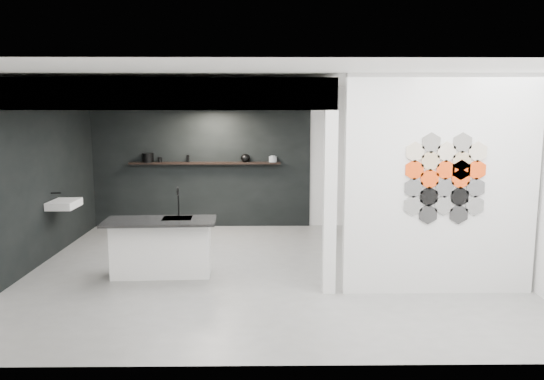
{
  "coord_description": "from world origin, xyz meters",
  "views": [
    {
      "loc": [
        -0.0,
        -7.62,
        2.37
      ],
      "look_at": [
        0.1,
        0.3,
        1.15
      ],
      "focal_mm": 35.0,
      "sensor_mm": 36.0,
      "label": 1
    }
  ],
  "objects_px": {
    "bottle_dark": "(188,158)",
    "wall_basin": "(64,204)",
    "kettle": "(245,158)",
    "glass_vase": "(273,159)",
    "partition_panel": "(441,186)",
    "utensil_cup": "(160,160)",
    "stockpot": "(148,158)",
    "glass_bowl": "(273,159)",
    "kitchen_island": "(162,246)"
  },
  "relations": [
    {
      "from": "partition_panel",
      "to": "kettle",
      "type": "distance_m",
      "value": 4.67
    },
    {
      "from": "glass_bowl",
      "to": "utensil_cup",
      "type": "relative_size",
      "value": 1.61
    },
    {
      "from": "glass_vase",
      "to": "bottle_dark",
      "type": "distance_m",
      "value": 1.69
    },
    {
      "from": "partition_panel",
      "to": "bottle_dark",
      "type": "bearing_deg",
      "value": 134.24
    },
    {
      "from": "partition_panel",
      "to": "glass_vase",
      "type": "xyz_separation_m",
      "value": [
        -2.08,
        3.87,
        -0.02
      ]
    },
    {
      "from": "kitchen_island",
      "to": "glass_bowl",
      "type": "xyz_separation_m",
      "value": [
        1.63,
        3.12,
        0.95
      ]
    },
    {
      "from": "partition_panel",
      "to": "glass_bowl",
      "type": "height_order",
      "value": "partition_panel"
    },
    {
      "from": "wall_basin",
      "to": "utensil_cup",
      "type": "relative_size",
      "value": 6.06
    },
    {
      "from": "kettle",
      "to": "utensil_cup",
      "type": "xyz_separation_m",
      "value": [
        -1.7,
        0.0,
        -0.03
      ]
    },
    {
      "from": "wall_basin",
      "to": "utensil_cup",
      "type": "height_order",
      "value": "utensil_cup"
    },
    {
      "from": "glass_bowl",
      "to": "stockpot",
      "type": "bearing_deg",
      "value": 180.0
    },
    {
      "from": "kitchen_island",
      "to": "glass_vase",
      "type": "bearing_deg",
      "value": 59.69
    },
    {
      "from": "glass_vase",
      "to": "bottle_dark",
      "type": "height_order",
      "value": "bottle_dark"
    },
    {
      "from": "glass_bowl",
      "to": "utensil_cup",
      "type": "bearing_deg",
      "value": 180.0
    },
    {
      "from": "wall_basin",
      "to": "kitchen_island",
      "type": "distance_m",
      "value": 2.09
    },
    {
      "from": "stockpot",
      "to": "bottle_dark",
      "type": "height_order",
      "value": "stockpot"
    },
    {
      "from": "kettle",
      "to": "glass_vase",
      "type": "distance_m",
      "value": 0.55
    },
    {
      "from": "kettle",
      "to": "glass_bowl",
      "type": "xyz_separation_m",
      "value": [
        0.55,
        0.0,
        -0.02
      ]
    },
    {
      "from": "bottle_dark",
      "to": "wall_basin",
      "type": "bearing_deg",
      "value": -129.49
    },
    {
      "from": "kitchen_island",
      "to": "kettle",
      "type": "relative_size",
      "value": 8.27
    },
    {
      "from": "glass_bowl",
      "to": "bottle_dark",
      "type": "distance_m",
      "value": 1.69
    },
    {
      "from": "glass_vase",
      "to": "bottle_dark",
      "type": "xyz_separation_m",
      "value": [
        -1.69,
        0.0,
        0.01
      ]
    },
    {
      "from": "stockpot",
      "to": "bottle_dark",
      "type": "xyz_separation_m",
      "value": [
        0.79,
        0.0,
        -0.02
      ]
    },
    {
      "from": "kitchen_island",
      "to": "stockpot",
      "type": "xyz_separation_m",
      "value": [
        -0.84,
        3.12,
        0.99
      ]
    },
    {
      "from": "glass_vase",
      "to": "partition_panel",
      "type": "bearing_deg",
      "value": -61.77
    },
    {
      "from": "wall_basin",
      "to": "kettle",
      "type": "height_order",
      "value": "kettle"
    },
    {
      "from": "partition_panel",
      "to": "bottle_dark",
      "type": "xyz_separation_m",
      "value": [
        -3.76,
        3.87,
        -0.01
      ]
    },
    {
      "from": "partition_panel",
      "to": "glass_bowl",
      "type": "relative_size",
      "value": 17.62
    },
    {
      "from": "wall_basin",
      "to": "bottle_dark",
      "type": "xyz_separation_m",
      "value": [
        1.7,
        2.07,
        0.54
      ]
    },
    {
      "from": "partition_panel",
      "to": "bottle_dark",
      "type": "relative_size",
      "value": 19.28
    },
    {
      "from": "wall_basin",
      "to": "kitchen_island",
      "type": "relative_size",
      "value": 0.38
    },
    {
      "from": "partition_panel",
      "to": "utensil_cup",
      "type": "relative_size",
      "value": 28.29
    },
    {
      "from": "bottle_dark",
      "to": "utensil_cup",
      "type": "distance_m",
      "value": 0.55
    },
    {
      "from": "kitchen_island",
      "to": "glass_vase",
      "type": "xyz_separation_m",
      "value": [
        1.63,
        3.12,
        0.96
      ]
    },
    {
      "from": "kitchen_island",
      "to": "bottle_dark",
      "type": "distance_m",
      "value": 3.27
    },
    {
      "from": "stockpot",
      "to": "glass_bowl",
      "type": "height_order",
      "value": "stockpot"
    },
    {
      "from": "glass_bowl",
      "to": "bottle_dark",
      "type": "relative_size",
      "value": 1.09
    },
    {
      "from": "wall_basin",
      "to": "glass_bowl",
      "type": "bearing_deg",
      "value": 31.35
    },
    {
      "from": "kitchen_island",
      "to": "utensil_cup",
      "type": "xyz_separation_m",
      "value": [
        -0.61,
        3.12,
        0.95
      ]
    },
    {
      "from": "wall_basin",
      "to": "glass_vase",
      "type": "distance_m",
      "value": 4.01
    },
    {
      "from": "glass_bowl",
      "to": "bottle_dark",
      "type": "height_order",
      "value": "bottle_dark"
    },
    {
      "from": "kitchen_island",
      "to": "bottle_dark",
      "type": "bearing_deg",
      "value": 88.3
    },
    {
      "from": "stockpot",
      "to": "utensil_cup",
      "type": "height_order",
      "value": "stockpot"
    },
    {
      "from": "wall_basin",
      "to": "utensil_cup",
      "type": "bearing_deg",
      "value": 60.92
    },
    {
      "from": "glass_vase",
      "to": "stockpot",
      "type": "bearing_deg",
      "value": 180.0
    },
    {
      "from": "partition_panel",
      "to": "stockpot",
      "type": "relative_size",
      "value": 12.67
    },
    {
      "from": "glass_bowl",
      "to": "utensil_cup",
      "type": "distance_m",
      "value": 2.24
    },
    {
      "from": "kettle",
      "to": "kitchen_island",
      "type": "bearing_deg",
      "value": -117.44
    },
    {
      "from": "kitchen_island",
      "to": "utensil_cup",
      "type": "relative_size",
      "value": 16.04
    },
    {
      "from": "glass_vase",
      "to": "utensil_cup",
      "type": "xyz_separation_m",
      "value": [
        -2.24,
        0.0,
        -0.01
      ]
    }
  ]
}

